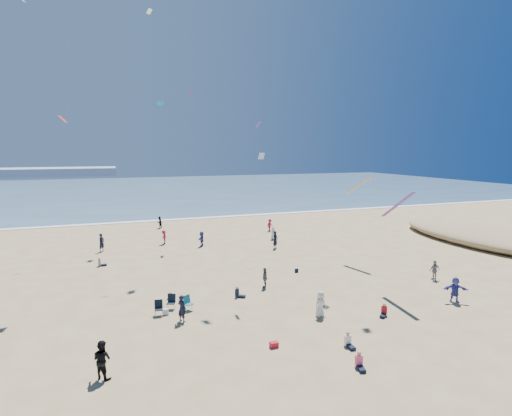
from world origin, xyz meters
name	(u,v)px	position (x,y,z in m)	size (l,w,h in m)	color
ground	(274,378)	(0.00, 0.00, 0.00)	(220.00, 220.00, 0.00)	tan
ocean	(139,190)	(0.00, 95.00, 0.03)	(220.00, 100.00, 0.06)	#476B84
surf_line	(161,220)	(0.00, 45.00, 0.04)	(220.00, 1.20, 0.08)	white
standing_flyers	(244,263)	(3.87, 16.17, 0.85)	(32.16, 49.37, 1.95)	black
seated_group	(264,304)	(2.42, 7.61, 0.42)	(18.60, 23.65, 0.84)	white
chair_cluster	(173,305)	(-3.33, 9.47, 0.50)	(2.73, 1.52, 1.00)	black
white_tote	(166,312)	(-3.85, 9.12, 0.20)	(0.35, 0.20, 0.40)	silver
black_backpack	(170,296)	(-3.21, 11.93, 0.19)	(0.30, 0.22, 0.38)	black
cooler	(274,345)	(1.13, 2.72, 0.15)	(0.45, 0.30, 0.30)	red
navy_bag	(297,271)	(8.12, 14.45, 0.17)	(0.28, 0.18, 0.34)	black
kites_aloft	(294,107)	(7.18, 13.51, 14.08)	(37.62, 42.06, 27.83)	#592B90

